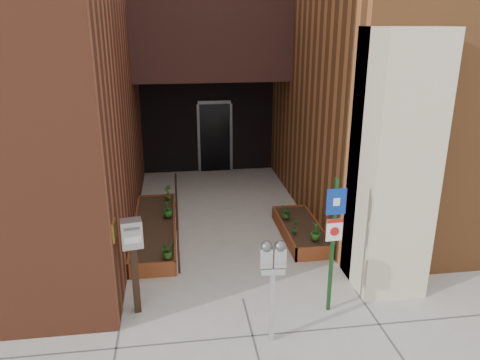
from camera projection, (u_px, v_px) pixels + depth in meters
name	position (u px, v px, depth m)	size (l,w,h in m)	color
ground	(243.00, 299.00, 7.94)	(80.00, 80.00, 0.00)	#9E9991
architecture	(200.00, 1.00, 12.76)	(20.00, 14.60, 10.00)	brown
planter_left	(155.00, 230.00, 10.22)	(0.90, 3.60, 0.30)	brown
planter_right	(301.00, 231.00, 10.17)	(0.80, 2.20, 0.30)	brown
handrail	(177.00, 204.00, 10.04)	(0.04, 3.34, 0.90)	black
parking_meter	(273.00, 265.00, 6.52)	(0.37, 0.18, 1.63)	#B0B0B2
sign_post	(334.00, 232.00, 7.19)	(0.31, 0.08, 2.27)	#153A15
payment_dropbox	(133.00, 247.00, 7.23)	(0.35, 0.29, 1.61)	black
shrub_left_a	(168.00, 250.00, 8.66)	(0.29, 0.29, 0.32)	#275418
shrub_left_b	(136.00, 238.00, 9.08)	(0.20, 0.20, 0.36)	#2A621C
shrub_left_c	(168.00, 208.00, 10.44)	(0.22, 0.22, 0.40)	#1F5A19
shrub_left_d	(168.00, 193.00, 11.43)	(0.20, 0.20, 0.38)	#2E631C
shrub_right_a	(316.00, 231.00, 9.35)	(0.20, 0.20, 0.36)	#255F1B
shrub_right_b	(295.00, 226.00, 9.63)	(0.17, 0.17, 0.32)	#185418
shrub_right_c	(286.00, 212.00, 10.37)	(0.26, 0.26, 0.29)	#1E5518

